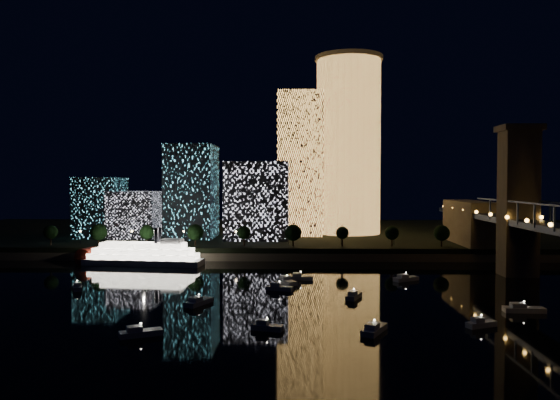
% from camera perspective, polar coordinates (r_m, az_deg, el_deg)
% --- Properties ---
extents(ground, '(520.00, 520.00, 0.00)m').
position_cam_1_polar(ground, '(137.08, 5.48, -11.30)').
color(ground, black).
rests_on(ground, ground).
extents(far_bank, '(420.00, 160.00, 5.00)m').
position_cam_1_polar(far_bank, '(294.67, 3.39, -3.66)').
color(far_bank, black).
rests_on(far_bank, ground).
extents(seawall, '(420.00, 6.00, 3.00)m').
position_cam_1_polar(seawall, '(217.37, 4.02, -5.94)').
color(seawall, '#6B5E4C').
rests_on(seawall, ground).
extents(tower_cylindrical, '(34.00, 34.00, 88.91)m').
position_cam_1_polar(tower_cylindrical, '(278.74, 7.16, 5.70)').
color(tower_cylindrical, '#FFB151').
rests_on(tower_cylindrical, far_bank).
extents(tower_rectangular, '(21.90, 21.90, 69.68)m').
position_cam_1_polar(tower_rectangular, '(268.47, 2.11, 3.77)').
color(tower_rectangular, '#FFB151').
rests_on(tower_rectangular, far_bank).
extents(midrise_blocks, '(99.32, 31.87, 43.33)m').
position_cam_1_polar(midrise_blocks, '(257.79, -9.40, -0.01)').
color(midrise_blocks, silver).
rests_on(midrise_blocks, far_bank).
extents(riverboat, '(48.76, 15.20, 14.45)m').
position_cam_1_polar(riverboat, '(212.92, -14.60, -5.57)').
color(riverboat, silver).
rests_on(riverboat, ground).
extents(motorboats, '(125.65, 69.87, 2.78)m').
position_cam_1_polar(motorboats, '(144.28, 3.23, -10.29)').
color(motorboats, silver).
rests_on(motorboats, ground).
extents(esplanade_trees, '(166.08, 6.99, 8.99)m').
position_cam_1_polar(esplanade_trees, '(223.46, -4.70, -3.41)').
color(esplanade_trees, black).
rests_on(esplanade_trees, far_bank).
extents(street_lamps, '(132.70, 0.70, 5.65)m').
position_cam_1_polar(street_lamps, '(229.57, -4.62, -3.63)').
color(street_lamps, black).
rests_on(street_lamps, far_bank).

